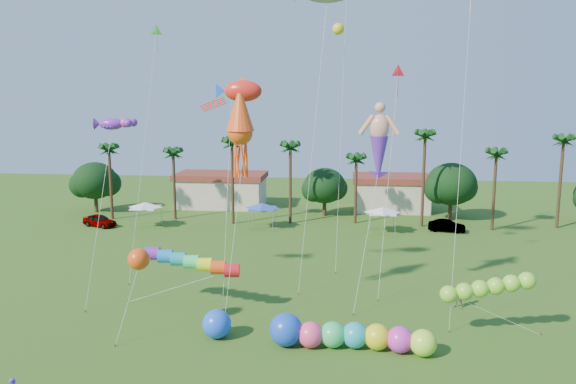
# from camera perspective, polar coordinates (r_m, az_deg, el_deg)

# --- Properties ---
(tree_line) EXTENTS (69.46, 8.91, 11.00)m
(tree_line) POSITION_cam_1_polar(r_m,az_deg,el_deg) (72.48, 5.74, 0.69)
(tree_line) COLOR #3A2819
(tree_line) RESTS_ON ground
(buildings_row) EXTENTS (35.00, 7.00, 4.00)m
(buildings_row) POSITION_cam_1_polar(r_m,az_deg,el_deg) (79.10, 0.93, -0.19)
(buildings_row) COLOR beige
(buildings_row) RESTS_ON ground
(tent_row) EXTENTS (31.00, 4.00, 0.60)m
(tent_row) POSITION_cam_1_polar(r_m,az_deg,el_deg) (65.98, -2.69, -1.49)
(tent_row) COLOR white
(tent_row) RESTS_ON ground
(car_a) EXTENTS (4.72, 3.29, 1.49)m
(car_a) POSITION_cam_1_polar(r_m,az_deg,el_deg) (71.50, -18.59, -2.76)
(car_a) COLOR #4C4C54
(car_a) RESTS_ON ground
(car_b) EXTENTS (4.40, 2.27, 1.38)m
(car_b) POSITION_cam_1_polar(r_m,az_deg,el_deg) (67.78, 15.83, -3.33)
(car_b) COLOR #4C4C54
(car_b) RESTS_ON ground
(spectator_b) EXTENTS (1.10, 0.99, 1.85)m
(spectator_b) POSITION_cam_1_polar(r_m,az_deg,el_deg) (43.94, 17.04, -10.08)
(spectator_b) COLOR gray
(spectator_b) RESTS_ON ground
(caterpillar_inflatable) EXTENTS (10.28, 2.43, 2.09)m
(caterpillar_inflatable) POSITION_cam_1_polar(r_m,az_deg,el_deg) (35.93, 5.82, -14.28)
(caterpillar_inflatable) COLOR #FF437D
(caterpillar_inflatable) RESTS_ON ground
(blue_ball) EXTENTS (1.88, 1.88, 1.88)m
(blue_ball) POSITION_cam_1_polar(r_m,az_deg,el_deg) (37.49, -7.25, -13.16)
(blue_ball) COLOR blue
(blue_ball) RESTS_ON ground
(rainbow_tube) EXTENTS (10.31, 2.06, 3.70)m
(rainbow_tube) POSITION_cam_1_polar(r_m,az_deg,el_deg) (41.07, -8.24, -7.80)
(rainbow_tube) COLOR red
(rainbow_tube) RESTS_ON ground
(green_worm) EXTENTS (9.29, 1.62, 3.55)m
(green_worm) POSITION_cam_1_polar(r_m,az_deg,el_deg) (38.14, 16.00, -9.96)
(green_worm) COLOR #83DA30
(green_worm) RESTS_ON ground
(orange_ball_kite) EXTENTS (1.98, 2.93, 5.83)m
(orange_ball_kite) POSITION_cam_1_polar(r_m,az_deg,el_deg) (37.55, -14.92, -6.62)
(orange_ball_kite) COLOR #EB4913
(orange_ball_kite) RESTS_ON ground
(merman_kite) EXTENTS (3.04, 4.47, 14.57)m
(merman_kite) POSITION_cam_1_polar(r_m,az_deg,el_deg) (41.95, 9.23, 4.64)
(merman_kite) COLOR #E19C80
(merman_kite) RESTS_ON ground
(fish_kite) EXTENTS (4.58, 6.41, 16.79)m
(fish_kite) POSITION_cam_1_polar(r_m,az_deg,el_deg) (43.50, -4.60, 10.18)
(fish_kite) COLOR red
(fish_kite) RESTS_ON ground
(squid_kite) EXTENTS (2.13, 4.57, 15.77)m
(squid_kite) POSITION_cam_1_polar(r_m,az_deg,el_deg) (38.73, -4.87, 6.03)
(squid_kite) COLOR #FF5214
(squid_kite) RESTS_ON ground
(lobster_kite) EXTENTS (3.50, 5.59, 14.04)m
(lobster_kite) POSITION_cam_1_polar(r_m,az_deg,el_deg) (45.12, -17.51, 6.60)
(lobster_kite) COLOR purple
(lobster_kite) RESTS_ON ground
(delta_kite_red) EXTENTS (2.05, 5.21, 18.00)m
(delta_kite_red) POSITION_cam_1_polar(r_m,az_deg,el_deg) (46.42, 11.09, 11.52)
(delta_kite_red) COLOR red
(delta_kite_red) RESTS_ON ground
(delta_kite_green) EXTENTS (2.28, 4.75, 21.48)m
(delta_kite_green) POSITION_cam_1_polar(r_m,az_deg,el_deg) (50.23, -13.29, 15.09)
(delta_kite_green) COLOR #41D532
(delta_kite_green) RESTS_ON ground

